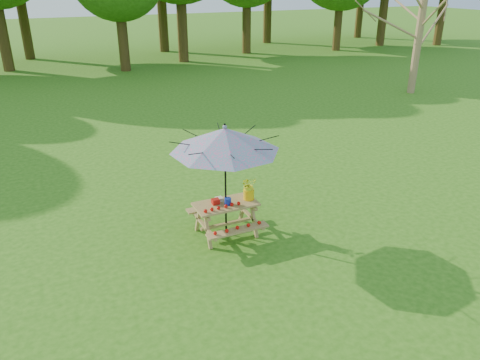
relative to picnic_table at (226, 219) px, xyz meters
name	(u,v)px	position (x,y,z in m)	size (l,w,h in m)	color
ground	(382,281)	(1.72, -2.53, -0.33)	(120.00, 120.00, 0.00)	#296112
picnic_table	(226,219)	(0.00, 0.00, 0.00)	(1.20, 1.32, 0.67)	#997045
patio_umbrella	(225,140)	(0.00, 0.00, 1.62)	(2.48, 2.48, 2.25)	black
produce_bins	(222,201)	(-0.07, 0.03, 0.40)	(0.34, 0.34, 0.13)	#B1140E
tomatoes_row	(222,207)	(-0.15, -0.18, 0.38)	(0.77, 0.13, 0.07)	red
flower_bucket	(249,187)	(0.48, -0.02, 0.59)	(0.30, 0.26, 0.47)	#EFB50C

